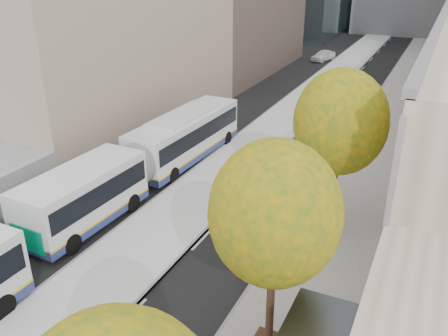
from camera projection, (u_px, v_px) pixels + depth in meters
The scene contains 6 objects.
bus_platform at pixel (277, 126), 37.84m from camera, with size 4.25×150.00×0.15m, color silver.
sidewalk at pixel (380, 142), 34.74m from camera, with size 4.75×150.00×0.08m, color gray.
tree_c at pixel (275, 214), 14.67m from camera, with size 4.20×4.20×7.28m.
tree_d at pixel (341, 123), 22.00m from camera, with size 4.40×4.40×7.60m.
bus_far at pixel (149, 157), 27.98m from camera, with size 3.39×18.32×3.04m.
distant_car at pixel (323, 55), 61.48m from camera, with size 1.65×4.10×1.40m, color silver.
Camera 1 is at (7.64, 0.76, 12.57)m, focal length 38.00 mm.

